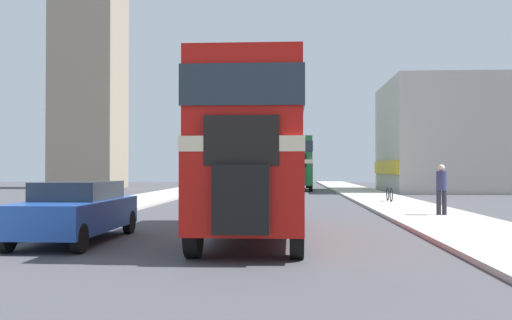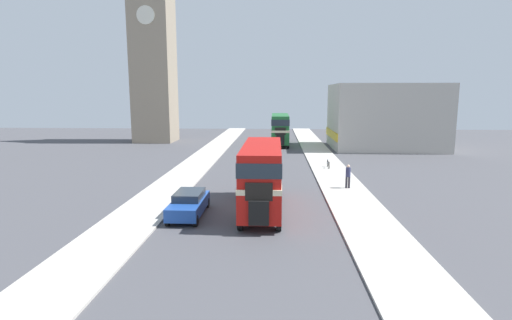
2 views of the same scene
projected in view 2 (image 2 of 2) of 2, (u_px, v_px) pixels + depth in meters
The scene contains 10 objects.
ground_plane at pixel (252, 208), 25.75m from camera, with size 120.00×120.00×0.00m, color #47474C.
sidewalk_right at pixel (358, 209), 25.41m from camera, with size 3.50×120.00×0.12m.
sidewalk_left at pixel (149, 206), 26.08m from camera, with size 3.50×120.00×0.12m.
double_decker_bus at pixel (262, 172), 24.83m from camera, with size 2.38×9.39×4.18m.
bus_distant at pixel (280, 127), 57.90m from camera, with size 2.44×10.48×4.36m.
car_parked_near at pixel (189, 203), 23.98m from camera, with size 1.79×4.64×1.48m.
pedestrian_walking at pixel (348, 175), 30.58m from camera, with size 0.37×0.37×1.83m.
bicycle_on_pavement at pixel (328, 164), 39.30m from camera, with size 0.05×1.76×0.78m.
church_tower at pixel (152, 20), 59.41m from camera, with size 6.09×6.09×35.60m.
shop_building_block at pixel (385, 116), 53.86m from camera, with size 14.22×11.30×8.62m.
Camera 2 is at (1.51, -24.86, 7.24)m, focal length 28.00 mm.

